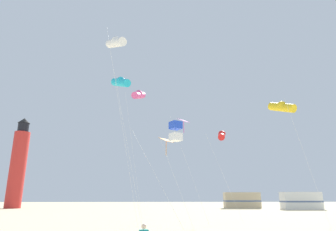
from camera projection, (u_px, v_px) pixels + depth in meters
name	position (u px, v px, depth m)	size (l,w,h in m)	color
kite_box_blue	(176.00, 131.00, 16.67)	(3.11, 2.94, 6.42)	silver
kite_tube_rainbow	(139.00, 95.00, 28.76)	(2.00, 2.59, 12.70)	silver
kite_tube_white	(116.00, 42.00, 22.78)	(3.22, 3.42, 14.70)	silver
kite_tube_scarlet	(222.00, 135.00, 30.35)	(3.03, 3.25, 9.11)	silver
kite_diamond_magenta	(184.00, 124.00, 26.86)	(3.20, 2.41, 9.28)	silver
kite_diamond_orange	(167.00, 143.00, 22.13)	(2.55, 2.55, 6.60)	silver
kite_tube_cyan	(121.00, 82.00, 25.50)	(3.22, 3.37, 12.68)	silver
kite_tube_gold	(282.00, 107.00, 23.91)	(3.12, 3.53, 10.08)	silver
lighthouse_distant	(18.00, 164.00, 53.53)	(2.80, 2.80, 16.80)	red
rv_van_tan	(242.00, 200.00, 52.45)	(6.52, 2.58, 2.80)	#C6B28C
rv_van_white	(301.00, 201.00, 48.00)	(6.47, 2.43, 2.80)	white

